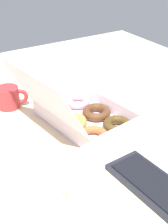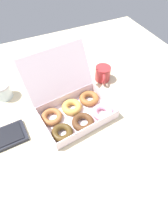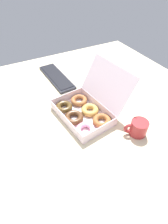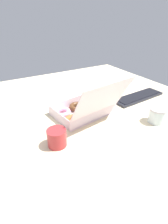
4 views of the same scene
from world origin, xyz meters
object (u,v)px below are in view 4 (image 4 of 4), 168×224
object	(u,v)px
coffee_mug	(57,137)
glass_jar	(157,115)
keyboard	(138,97)
donut_box	(84,109)

from	to	relation	value
coffee_mug	glass_jar	xyz separation A→B (cm)	(-58.16, 10.60, -0.01)
coffee_mug	glass_jar	bearing A→B (deg)	169.67
keyboard	glass_jar	size ratio (longest dim) A/B	4.39
coffee_mug	glass_jar	size ratio (longest dim) A/B	1.29
glass_jar	keyboard	bearing A→B (deg)	-118.09
keyboard	coffee_mug	bearing A→B (deg)	14.17
donut_box	glass_jar	distance (cm)	43.13
coffee_mug	glass_jar	world-z (taller)	glass_jar
coffee_mug	glass_jar	distance (cm)	59.12
keyboard	glass_jar	bearing A→B (deg)	61.91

